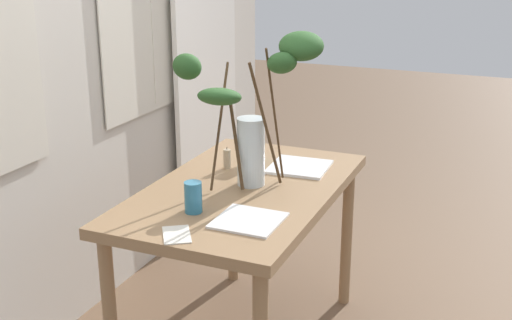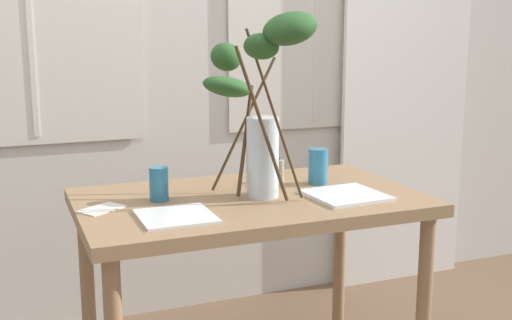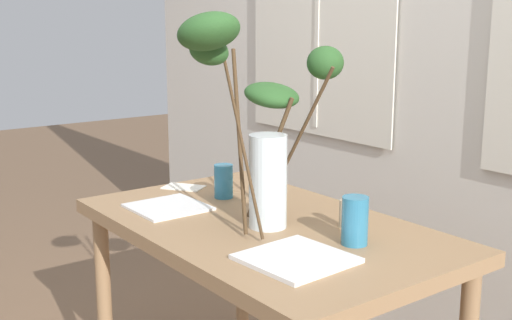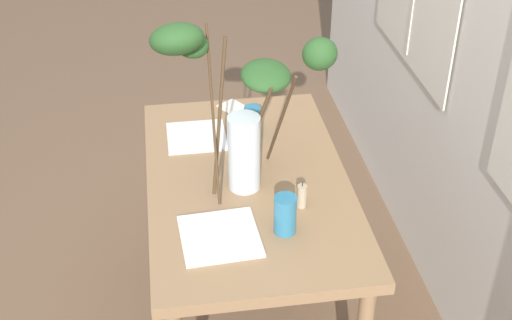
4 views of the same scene
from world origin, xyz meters
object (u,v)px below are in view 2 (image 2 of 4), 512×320
at_px(vase_with_branches, 257,98).
at_px(plate_square_left, 176,216).
at_px(pillar_candle, 280,171).
at_px(drinking_glass_blue_right, 318,166).
at_px(dining_table, 250,220).
at_px(plate_square_right, 346,195).
at_px(drinking_glass_blue_left, 159,184).

xyz_separation_m(vase_with_branches, plate_square_left, (-0.34, -0.13, -0.36)).
height_order(plate_square_left, pillar_candle, pillar_candle).
bearing_deg(drinking_glass_blue_right, plate_square_left, -158.86).
height_order(vase_with_branches, plate_square_left, vase_with_branches).
distance_m(dining_table, plate_square_right, 0.36).
bearing_deg(plate_square_right, pillar_candle, 112.96).
distance_m(vase_with_branches, drinking_glass_blue_right, 0.44).
height_order(dining_table, plate_square_right, plate_square_right).
bearing_deg(plate_square_left, dining_table, 27.38).
distance_m(dining_table, plate_square_left, 0.37).
xyz_separation_m(dining_table, plate_square_left, (-0.32, -0.17, 0.09)).
bearing_deg(drinking_glass_blue_left, plate_square_right, -17.45).
relative_size(dining_table, vase_with_branches, 1.83).
xyz_separation_m(drinking_glass_blue_right, plate_square_left, (-0.64, -0.25, -0.07)).
distance_m(drinking_glass_blue_right, plate_square_right, 0.23).
xyz_separation_m(plate_square_left, pillar_candle, (0.51, 0.33, 0.04)).
bearing_deg(vase_with_branches, dining_table, 114.46).
height_order(vase_with_branches, drinking_glass_blue_right, vase_with_branches).
bearing_deg(dining_table, plate_square_right, -23.32).
xyz_separation_m(plate_square_left, plate_square_right, (0.64, 0.03, 0.00)).
distance_m(plate_square_left, pillar_candle, 0.61).
bearing_deg(drinking_glass_blue_left, plate_square_left, -90.04).
bearing_deg(dining_table, drinking_glass_blue_right, 14.29).
distance_m(dining_table, drinking_glass_blue_left, 0.36).
bearing_deg(drinking_glass_blue_right, vase_with_branches, -159.15).
bearing_deg(plate_square_left, vase_with_branches, 21.40).
distance_m(drinking_glass_blue_right, pillar_candle, 0.15).
relative_size(plate_square_left, pillar_candle, 2.36).
bearing_deg(pillar_candle, drinking_glass_blue_right, -33.51).
xyz_separation_m(dining_table, drinking_glass_blue_right, (0.32, 0.08, 0.16)).
bearing_deg(vase_with_branches, pillar_candle, 48.47).
relative_size(plate_square_left, plate_square_right, 0.92).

